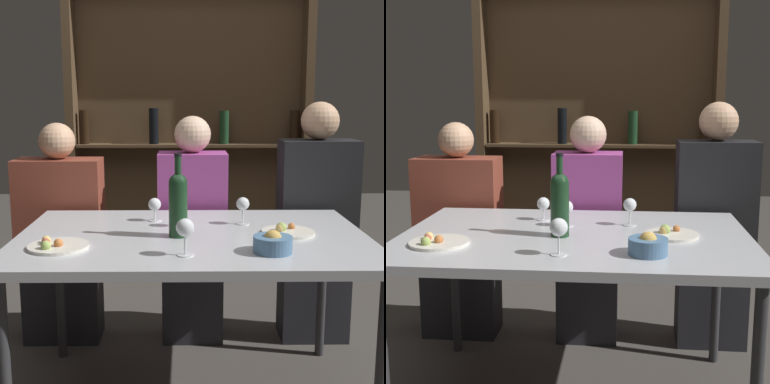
# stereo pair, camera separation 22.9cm
# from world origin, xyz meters

# --- Properties ---
(dining_table) EXTENTS (1.42, 0.94, 0.74)m
(dining_table) POSITION_xyz_m (0.00, 0.00, 0.68)
(dining_table) COLOR #B7BABF
(dining_table) RESTS_ON ground_plane
(wine_rack_wall) EXTENTS (1.73, 0.21, 2.35)m
(wine_rack_wall) POSITION_xyz_m (0.00, 1.77, 1.18)
(wine_rack_wall) COLOR #4C3823
(wine_rack_wall) RESTS_ON ground_plane
(wine_bottle) EXTENTS (0.07, 0.07, 0.33)m
(wine_bottle) POSITION_xyz_m (-0.06, -0.03, 0.88)
(wine_bottle) COLOR #19381E
(wine_bottle) RESTS_ON dining_table
(wine_glass_0) EXTENTS (0.06, 0.06, 0.11)m
(wine_glass_0) POSITION_xyz_m (-0.05, 0.14, 0.82)
(wine_glass_0) COLOR silver
(wine_glass_0) RESTS_ON dining_table
(wine_glass_1) EXTENTS (0.06, 0.06, 0.13)m
(wine_glass_1) POSITION_xyz_m (-0.03, -0.29, 0.83)
(wine_glass_1) COLOR silver
(wine_glass_1) RESTS_ON dining_table
(wine_glass_2) EXTENTS (0.06, 0.06, 0.10)m
(wine_glass_2) POSITION_xyz_m (-0.17, 0.24, 0.81)
(wine_glass_2) COLOR silver
(wine_glass_2) RESTS_ON dining_table
(wine_glass_3) EXTENTS (0.06, 0.06, 0.12)m
(wine_glass_3) POSITION_xyz_m (0.22, 0.18, 0.82)
(wine_glass_3) COLOR silver
(wine_glass_3) RESTS_ON dining_table
(food_plate_0) EXTENTS (0.23, 0.23, 0.04)m
(food_plate_0) POSITION_xyz_m (-0.51, -0.19, 0.75)
(food_plate_0) COLOR silver
(food_plate_0) RESTS_ON dining_table
(food_plate_1) EXTENTS (0.22, 0.22, 0.05)m
(food_plate_1) POSITION_xyz_m (0.39, 0.01, 0.75)
(food_plate_1) COLOR silver
(food_plate_1) RESTS_ON dining_table
(snack_bowl) EXTENTS (0.14, 0.14, 0.08)m
(snack_bowl) POSITION_xyz_m (0.28, -0.26, 0.77)
(snack_bowl) COLOR #4C7299
(snack_bowl) RESTS_ON dining_table
(seated_person_left) EXTENTS (0.44, 0.22, 1.16)m
(seated_person_left) POSITION_xyz_m (-0.69, 0.63, 0.54)
(seated_person_left) COLOR #26262B
(seated_person_left) RESTS_ON ground_plane
(seated_person_center) EXTENTS (0.35, 0.22, 1.20)m
(seated_person_center) POSITION_xyz_m (0.01, 0.63, 0.56)
(seated_person_center) COLOR #26262B
(seated_person_center) RESTS_ON ground_plane
(seated_person_right) EXTENTS (0.39, 0.22, 1.27)m
(seated_person_right) POSITION_xyz_m (0.66, 0.63, 0.60)
(seated_person_right) COLOR #26262B
(seated_person_right) RESTS_ON ground_plane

